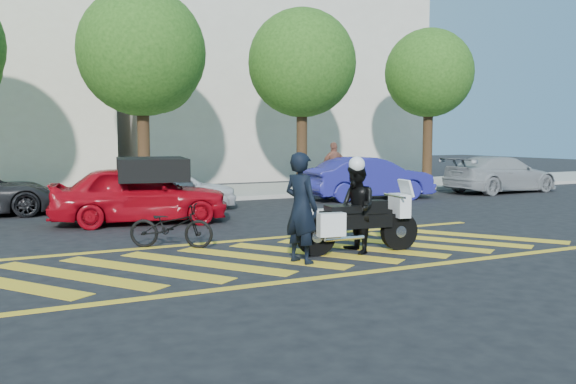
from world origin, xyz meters
name	(u,v)px	position (x,y,z in m)	size (l,w,h in m)	color
ground	(289,255)	(0.00, 0.00, 0.00)	(90.00, 90.00, 0.00)	black
sidewalk	(145,196)	(0.00, 12.00, 0.07)	(60.00, 5.00, 0.15)	#9E998E
crosswalk	(288,255)	(-0.04, 0.00, 0.00)	(12.33, 4.00, 0.01)	gold
building_right	(267,77)	(9.00, 21.00, 5.50)	(16.00, 8.00, 11.00)	beige
tree_center	(145,57)	(0.13, 12.06, 5.10)	(4.60, 4.60, 7.56)	black
tree_right	(304,67)	(6.63, 12.06, 5.05)	(4.40, 4.40, 7.41)	black
tree_far_right	(430,77)	(13.13, 12.06, 4.94)	(4.00, 4.00, 7.10)	black
officer_bike	(301,208)	(-0.13, -0.73, 0.99)	(0.72, 0.48, 1.99)	black
bicycle	(171,226)	(-1.82, 1.73, 0.45)	(0.60, 1.71, 0.90)	black
police_motorcycle	(357,222)	(1.27, -0.39, 0.61)	(2.55, 0.86, 1.12)	black
officer_moto	(356,209)	(1.25, -0.39, 0.87)	(0.84, 0.66, 1.73)	black
red_convertible	(140,194)	(-1.62, 5.47, 0.77)	(1.81, 4.50, 1.53)	#AE0814
parked_mid_right	(173,189)	(-0.10, 7.80, 0.65)	(1.54, 3.83, 1.31)	silver
parked_right	(369,178)	(7.03, 7.80, 0.76)	(1.60, 4.58, 1.51)	navy
parked_far_right	(501,174)	(13.30, 7.80, 0.73)	(2.04, 5.01, 1.45)	#93969A
pedestrian_right	(334,166)	(6.92, 10.09, 1.08)	(1.09, 0.46, 1.87)	#945643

